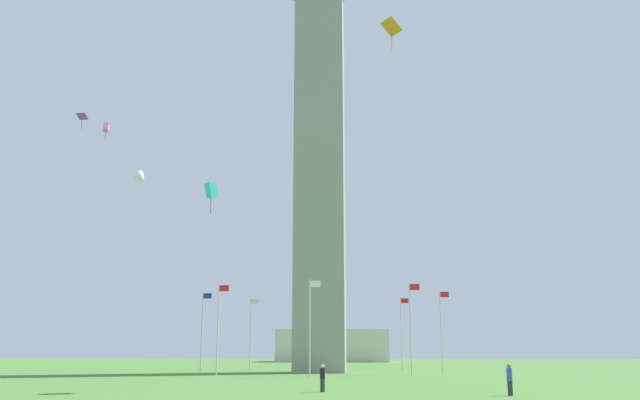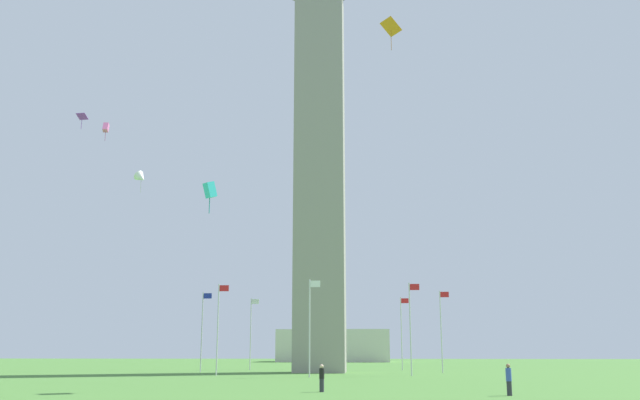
# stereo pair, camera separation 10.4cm
# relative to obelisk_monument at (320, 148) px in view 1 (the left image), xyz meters

# --- Properties ---
(ground_plane) EXTENTS (260.00, 260.00, 0.00)m
(ground_plane) POSITION_rel_obelisk_monument_xyz_m (0.00, 0.00, -27.32)
(ground_plane) COLOR #477A33
(obelisk_monument) EXTENTS (6.01, 6.01, 54.64)m
(obelisk_monument) POSITION_rel_obelisk_monument_xyz_m (0.00, 0.00, 0.00)
(obelisk_monument) COLOR gray
(obelisk_monument) RESTS_ON ground
(flagpole_n) EXTENTS (1.12, 0.14, 9.41)m
(flagpole_n) POSITION_rel_obelisk_monument_xyz_m (14.23, 0.00, -22.22)
(flagpole_n) COLOR silver
(flagpole_n) RESTS_ON ground
(flagpole_ne) EXTENTS (1.12, 0.14, 9.41)m
(flagpole_ne) POSITION_rel_obelisk_monument_xyz_m (10.08, 10.02, -22.22)
(flagpole_ne) COLOR silver
(flagpole_ne) RESTS_ON ground
(flagpole_e) EXTENTS (1.12, 0.14, 9.41)m
(flagpole_e) POSITION_rel_obelisk_monument_xyz_m (0.05, 14.18, -22.22)
(flagpole_e) COLOR silver
(flagpole_e) RESTS_ON ground
(flagpole_se) EXTENTS (1.12, 0.14, 9.41)m
(flagpole_se) POSITION_rel_obelisk_monument_xyz_m (-9.97, 10.02, -22.22)
(flagpole_se) COLOR silver
(flagpole_se) RESTS_ON ground
(flagpole_s) EXTENTS (1.12, 0.14, 9.41)m
(flagpole_s) POSITION_rel_obelisk_monument_xyz_m (-14.12, 0.00, -22.22)
(flagpole_s) COLOR silver
(flagpole_s) RESTS_ON ground
(flagpole_sw) EXTENTS (1.12, 0.14, 9.41)m
(flagpole_sw) POSITION_rel_obelisk_monument_xyz_m (-9.97, -10.02, -22.22)
(flagpole_sw) COLOR silver
(flagpole_sw) RESTS_ON ground
(flagpole_w) EXTENTS (1.12, 0.14, 9.41)m
(flagpole_w) POSITION_rel_obelisk_monument_xyz_m (0.05, -14.18, -22.22)
(flagpole_w) COLOR silver
(flagpole_w) RESTS_ON ground
(flagpole_nw) EXTENTS (1.12, 0.14, 9.41)m
(flagpole_nw) POSITION_rel_obelisk_monument_xyz_m (10.08, -10.02, -22.22)
(flagpole_nw) COLOR silver
(flagpole_nw) RESTS_ON ground
(person_black_shirt) EXTENTS (0.32, 0.32, 1.67)m
(person_black_shirt) POSITION_rel_obelisk_monument_xyz_m (2.83, -37.62, -26.49)
(person_black_shirt) COLOR #2D2D38
(person_black_shirt) RESTS_ON ground
(person_blue_shirt) EXTENTS (0.32, 0.32, 1.78)m
(person_blue_shirt) POSITION_rel_obelisk_monument_xyz_m (13.77, -40.34, -26.44)
(person_blue_shirt) COLOR #2D2D38
(person_blue_shirt) RESTS_ON ground
(kite_orange_diamond) EXTENTS (1.81, 1.88, 2.55)m
(kite_orange_diamond) POSITION_rel_obelisk_monument_xyz_m (7.96, -30.23, 0.85)
(kite_orange_diamond) COLOR orange
(kite_pink_box) EXTENTS (0.54, 0.78, 1.70)m
(kite_pink_box) POSITION_rel_obelisk_monument_xyz_m (-17.23, -25.44, -5.48)
(kite_pink_box) COLOR pink
(kite_purple_diamond) EXTENTS (1.09, 1.02, 1.63)m
(kite_purple_diamond) POSITION_rel_obelisk_monument_xyz_m (-23.86, -15.81, -0.91)
(kite_purple_diamond) COLOR purple
(kite_cyan_box) EXTENTS (0.70, 0.71, 1.52)m
(kite_cyan_box) POSITION_rel_obelisk_monument_xyz_m (-1.50, -50.78, -17.47)
(kite_cyan_box) COLOR #33C6D1
(kite_white_delta) EXTENTS (1.71, 1.54, 2.20)m
(kite_white_delta) POSITION_rel_obelisk_monument_xyz_m (-16.32, -18.11, -8.22)
(kite_white_delta) COLOR white
(distant_building) EXTENTS (24.76, 16.35, 7.03)m
(distant_building) POSITION_rel_obelisk_monument_xyz_m (-2.27, 76.21, -23.81)
(distant_building) COLOR beige
(distant_building) RESTS_ON ground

